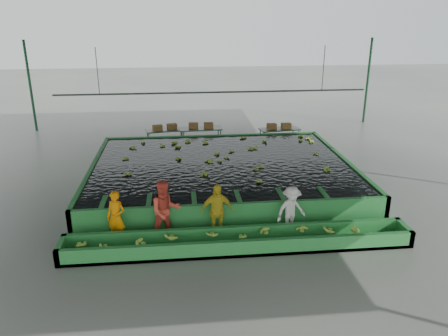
{
  "coord_description": "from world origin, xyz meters",
  "views": [
    {
      "loc": [
        -1.58,
        -14.49,
        6.43
      ],
      "look_at": [
        0.0,
        0.5,
        1.0
      ],
      "focal_mm": 35.0,
      "sensor_mm": 36.0,
      "label": 1
    }
  ],
  "objects": [
    {
      "name": "shed_roof",
      "position": [
        0.0,
        0.0,
        5.0
      ],
      "size": [
        20.0,
        22.0,
        0.04
      ],
      "primitive_type": "cube",
      "color": "slate",
      "rests_on": "shed_posts"
    },
    {
      "name": "cableway_rail",
      "position": [
        0.0,
        5.0,
        3.0
      ],
      "size": [
        0.08,
        0.08,
        14.0
      ],
      "primitive_type": "cylinder",
      "color": "#59605B",
      "rests_on": "shed_roof"
    },
    {
      "name": "sorting_trough",
      "position": [
        0.0,
        -3.6,
        0.25
      ],
      "size": [
        10.0,
        1.0,
        0.5
      ],
      "primitive_type": null,
      "color": "#267C34",
      "rests_on": "ground"
    },
    {
      "name": "rail_hanger_left",
      "position": [
        -5.0,
        5.0,
        4.0
      ],
      "size": [
        0.04,
        0.04,
        2.0
      ],
      "primitive_type": "cylinder",
      "color": "#59605B",
      "rests_on": "shed_roof"
    },
    {
      "name": "shed_posts",
      "position": [
        0.0,
        0.0,
        2.5
      ],
      "size": [
        20.0,
        22.0,
        5.0
      ],
      "primitive_type": null,
      "color": "#1B4829",
      "rests_on": "ground"
    },
    {
      "name": "worker_c",
      "position": [
        -0.57,
        -2.8,
        0.85
      ],
      "size": [
        1.03,
        0.51,
        1.69
      ],
      "primitive_type": "imported",
      "rotation": [
        0.0,
        0.0,
        0.1
      ],
      "color": "gold",
      "rests_on": "ground"
    },
    {
      "name": "rail_hanger_right",
      "position": [
        5.0,
        5.0,
        4.0
      ],
      "size": [
        0.04,
        0.04,
        2.0
      ],
      "primitive_type": "cylinder",
      "color": "#59605B",
      "rests_on": "shed_roof"
    },
    {
      "name": "worker_a",
      "position": [
        -3.5,
        -2.8,
        0.8
      ],
      "size": [
        0.69,
        0.59,
        1.59
      ],
      "primitive_type": "imported",
      "rotation": [
        0.0,
        0.0,
        -0.43
      ],
      "color": "orange",
      "rests_on": "ground"
    },
    {
      "name": "tank_water",
      "position": [
        0.0,
        1.5,
        0.85
      ],
      "size": [
        9.7,
        7.7,
        0.0
      ],
      "primitive_type": "cube",
      "color": "black",
      "rests_on": "flotation_tank"
    },
    {
      "name": "packing_table_mid",
      "position": [
        -0.54,
        6.58,
        0.48
      ],
      "size": [
        2.16,
        0.97,
        0.96
      ],
      "primitive_type": null,
      "rotation": [
        0.0,
        0.0,
        0.06
      ],
      "color": "#59605B",
      "rests_on": "ground"
    },
    {
      "name": "packing_table_right",
      "position": [
        3.41,
        6.29,
        0.45
      ],
      "size": [
        2.07,
        1.05,
        0.9
      ],
      "primitive_type": null,
      "rotation": [
        0.0,
        0.0,
        0.14
      ],
      "color": "#59605B",
      "rests_on": "ground"
    },
    {
      "name": "box_stack_left",
      "position": [
        -2.3,
        6.78,
        0.87
      ],
      "size": [
        1.24,
        0.66,
        0.26
      ],
      "primitive_type": null,
      "rotation": [
        0.0,
        0.0,
        0.29
      ],
      "color": "brown",
      "rests_on": "packing_table_left"
    },
    {
      "name": "ground",
      "position": [
        0.0,
        0.0,
        0.0
      ],
      "size": [
        80.0,
        80.0,
        0.0
      ],
      "primitive_type": "plane",
      "color": "slate",
      "rests_on": "ground"
    },
    {
      "name": "worker_d",
      "position": [
        1.69,
        -2.8,
        0.76
      ],
      "size": [
        1.11,
        0.85,
        1.52
      ],
      "primitive_type": "imported",
      "rotation": [
        0.0,
        0.0,
        0.33
      ],
      "color": "silver",
      "rests_on": "ground"
    },
    {
      "name": "flotation_tank",
      "position": [
        0.0,
        1.5,
        0.45
      ],
      "size": [
        10.0,
        8.0,
        0.9
      ],
      "primitive_type": null,
      "color": "#267C34",
      "rests_on": "ground"
    },
    {
      "name": "worker_b",
      "position": [
        -2.07,
        -2.8,
        0.93
      ],
      "size": [
        1.06,
        0.92,
        1.86
      ],
      "primitive_type": "imported",
      "rotation": [
        0.0,
        0.0,
        0.27
      ],
      "color": "#DB4532",
      "rests_on": "ground"
    },
    {
      "name": "box_stack_mid",
      "position": [
        -0.51,
        6.55,
        0.96
      ],
      "size": [
        1.24,
        0.41,
        0.26
      ],
      "primitive_type": null,
      "rotation": [
        0.0,
        0.0,
        -0.06
      ],
      "color": "brown",
      "rests_on": "packing_table_mid"
    },
    {
      "name": "box_stack_right",
      "position": [
        3.36,
        6.25,
        0.9
      ],
      "size": [
        1.21,
        0.37,
        0.26
      ],
      "primitive_type": null,
      "rotation": [
        0.0,
        0.0,
        0.03
      ],
      "color": "brown",
      "rests_on": "packing_table_right"
    },
    {
      "name": "packing_table_left",
      "position": [
        -2.28,
        6.82,
        0.44
      ],
      "size": [
        2.01,
        1.07,
        0.87
      ],
      "primitive_type": null,
      "rotation": [
        0.0,
        0.0,
        0.16
      ],
      "color": "#59605B",
      "rests_on": "ground"
    },
    {
      "name": "trough_bananas",
      "position": [
        0.0,
        -3.6,
        0.4
      ],
      "size": [
        9.21,
        0.61,
        0.12
      ],
      "primitive_type": null,
      "color": "#8CB838",
      "rests_on": "sorting_trough"
    },
    {
      "name": "floating_bananas",
      "position": [
        0.0,
        2.3,
        0.85
      ],
      "size": [
        9.39,
        6.4,
        0.13
      ],
      "primitive_type": null,
      "color": "#8CB838",
      "rests_on": "tank_water"
    }
  ]
}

